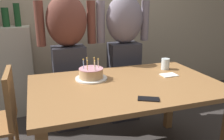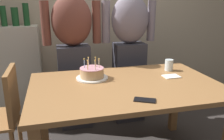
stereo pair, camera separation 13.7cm
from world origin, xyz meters
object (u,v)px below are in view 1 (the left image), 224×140
object	(u,v)px
water_glass_near	(165,64)
napkin_stack	(169,75)
cell_phone	(149,99)
person_man_bearded	(68,51)
person_woman_cardigan	(124,47)
birthday_cake	(91,74)

from	to	relation	value
water_glass_near	napkin_stack	distance (m)	0.20
cell_phone	person_man_bearded	bearing A→B (deg)	135.01
water_glass_near	person_woman_cardigan	size ratio (longest dim) A/B	0.06
birthday_cake	person_man_bearded	world-z (taller)	person_man_bearded
birthday_cake	person_woman_cardigan	xyz separation A→B (m)	(0.52, 0.58, 0.09)
person_man_bearded	water_glass_near	bearing A→B (deg)	148.22
birthday_cake	cell_phone	distance (m)	0.60
cell_phone	person_man_bearded	size ratio (longest dim) A/B	0.09
water_glass_near	napkin_stack	bearing A→B (deg)	-110.52
birthday_cake	water_glass_near	world-z (taller)	birthday_cake
person_woman_cardigan	napkin_stack	bearing A→B (deg)	102.25
water_glass_near	napkin_stack	world-z (taller)	water_glass_near
cell_phone	person_man_bearded	world-z (taller)	person_man_bearded
cell_phone	person_woman_cardigan	xyz separation A→B (m)	(0.26, 1.11, 0.13)
person_man_bearded	person_woman_cardigan	bearing A→B (deg)	-180.00
cell_phone	person_woman_cardigan	distance (m)	1.15
person_man_bearded	person_woman_cardigan	size ratio (longest dim) A/B	1.00
cell_phone	napkin_stack	size ratio (longest dim) A/B	1.03
person_man_bearded	person_woman_cardigan	distance (m)	0.62
water_glass_near	person_man_bearded	xyz separation A→B (m)	(-0.84, 0.52, 0.08)
person_man_bearded	birthday_cake	bearing A→B (deg)	99.76
birthday_cake	napkin_stack	xyz separation A→B (m)	(0.67, -0.12, -0.04)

